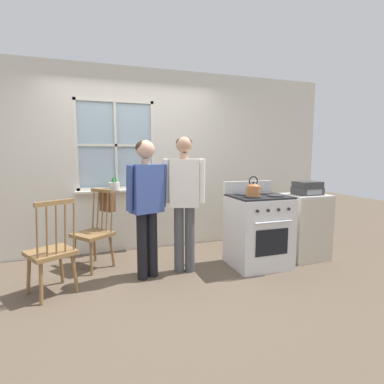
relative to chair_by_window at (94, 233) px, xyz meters
name	(u,v)px	position (x,y,z in m)	size (l,w,h in m)	color
ground_plane	(155,285)	(0.62, -0.79, -0.45)	(16.00, 16.00, 0.00)	brown
wall_back	(136,162)	(0.64, 0.61, 0.89)	(6.40, 0.16, 2.70)	silver
chair_by_window	(94,233)	(0.00, 0.00, 0.00)	(0.57, 0.58, 1.00)	olive
chair_near_wall	(51,252)	(-0.42, -0.64, 0.00)	(0.56, 0.55, 1.00)	olive
person_elderly_left	(146,196)	(0.59, -0.54, 0.53)	(0.52, 0.31, 1.61)	black
person_teen_center	(184,193)	(1.05, -0.50, 0.54)	(0.51, 0.30, 1.65)	#4C4C51
stove	(258,230)	(2.03, -0.60, 0.03)	(0.72, 0.68, 1.08)	silver
kettle	(253,189)	(1.87, -0.73, 0.58)	(0.21, 0.17, 0.25)	#A86638
potted_plant	(114,185)	(0.31, 0.52, 0.56)	(0.15, 0.15, 0.25)	beige
handbag	(107,201)	(0.18, 0.14, 0.39)	(0.25, 0.25, 0.31)	brown
side_counter	(304,226)	(2.79, -0.56, 0.00)	(0.55, 0.50, 0.90)	beige
stereo	(307,188)	(2.79, -0.58, 0.54)	(0.34, 0.29, 0.18)	#38383A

